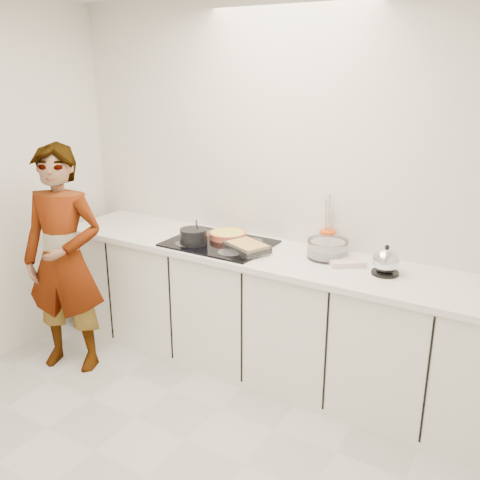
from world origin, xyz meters
The scene contains 13 objects.
floor centered at (0.00, 0.00, 0.00)m, with size 3.60×3.20×0.00m, color #BBBBBB.
wall_back centered at (0.00, 1.60, 1.30)m, with size 3.60×0.00×2.60m, color silver.
base_cabinets centered at (0.00, 1.28, 0.43)m, with size 3.20×0.58×0.87m, color white.
countertop centered at (0.00, 1.28, 0.89)m, with size 3.24×0.64×0.04m, color white.
hob centered at (-0.35, 1.26, 0.92)m, with size 0.72×0.54×0.01m, color black.
tart_dish centered at (-0.35, 1.38, 0.95)m, with size 0.35×0.35×0.04m.
saucepan centered at (-0.49, 1.14, 0.98)m, with size 0.22×0.22×0.18m.
baking_dish centered at (-0.08, 1.20, 0.95)m, with size 0.34×0.30×0.05m.
mixing_bowl centered at (0.42, 1.39, 0.97)m, with size 0.32×0.32×0.12m.
tea_towel centered at (0.57, 1.34, 0.93)m, with size 0.22×0.16×0.04m, color white.
kettle centered at (0.83, 1.30, 0.99)m, with size 0.21×0.21×0.19m.
utensil_crock centered at (0.35, 1.55, 0.98)m, with size 0.11×0.11×0.14m, color #E44908.
cook centered at (-1.24, 0.62, 0.82)m, with size 0.60×0.39×1.64m, color white.
Camera 1 is at (1.65, -1.75, 2.11)m, focal length 40.00 mm.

